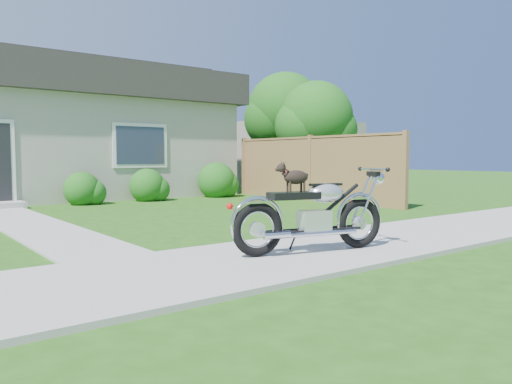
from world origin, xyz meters
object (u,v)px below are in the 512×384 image
at_px(house, 23,128).
at_px(fence, 310,168).
at_px(tree_near, 320,121).
at_px(tree_far, 289,114).
at_px(motorcycle_with_dog, 314,213).
at_px(potted_plant_right, 94,191).

xyz_separation_m(house, fence, (6.30, -6.24, -1.22)).
xyz_separation_m(fence, tree_near, (2.40, 2.02, 1.56)).
height_order(tree_far, motorcycle_with_dog, tree_far).
bearing_deg(house, fence, -44.74).
bearing_deg(tree_far, motorcycle_with_dog, -129.94).
bearing_deg(house, potted_plant_right, -74.53).
height_order(tree_near, potted_plant_right, tree_near).
xyz_separation_m(tree_near, potted_plant_right, (-7.75, 0.78, -2.16)).
height_order(house, tree_near, house).
distance_m(fence, tree_near, 3.50).
relative_size(tree_near, tree_far, 0.85).
distance_m(fence, potted_plant_right, 6.07).
relative_size(house, potted_plant_right, 18.46).
relative_size(house, fence, 1.90).
xyz_separation_m(tree_far, potted_plant_right, (-8.44, -1.67, -2.61)).
bearing_deg(fence, tree_near, 40.07).
bearing_deg(potted_plant_right, fence, -27.63).
xyz_separation_m(house, motorcycle_with_dog, (0.70, -12.16, -1.61)).
bearing_deg(fence, tree_far, 55.32).
height_order(fence, potted_plant_right, fence).
xyz_separation_m(potted_plant_right, motorcycle_with_dog, (-0.25, -8.71, 0.20)).
xyz_separation_m(tree_far, motorcycle_with_dog, (-8.70, -10.39, -2.41)).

